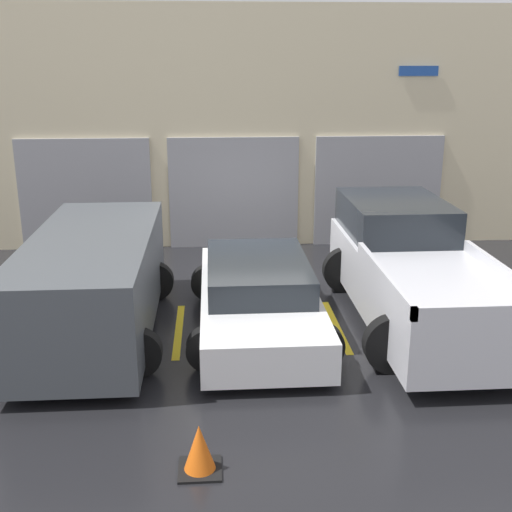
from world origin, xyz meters
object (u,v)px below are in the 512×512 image
pickup_truck (412,270)px  traffic_cone (199,450)px  sedan_white (258,296)px  sedan_side (94,281)px

pickup_truck → traffic_cone: bearing=-131.0°
pickup_truck → sedan_white: pickup_truck is taller
pickup_truck → sedan_side: (-5.23, -0.28, 0.02)m
pickup_truck → sedan_side: bearing=-176.9°
sedan_white → sedan_side: (-2.62, -0.02, 0.33)m
sedan_side → traffic_cone: bearing=-65.8°
pickup_truck → sedan_white: size_ratio=1.16×
pickup_truck → sedan_side: size_ratio=1.10×
pickup_truck → traffic_cone: pickup_truck is taller
pickup_truck → sedan_side: pickup_truck is taller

